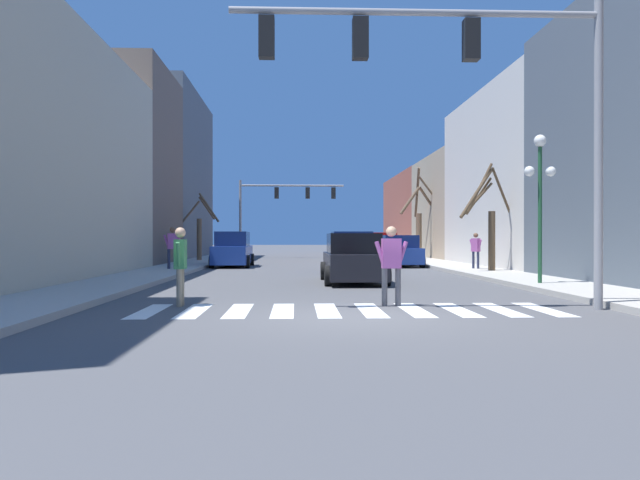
{
  "coord_description": "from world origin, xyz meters",
  "views": [
    {
      "loc": [
        -1.09,
        -11.56,
        1.49
      ],
      "look_at": [
        0.44,
        27.58,
        1.35
      ],
      "focal_mm": 35.0,
      "sensor_mm": 36.0,
      "label": 1
    }
  ],
  "objects_px": {
    "street_lamp_right_corner": "(540,178)",
    "car_parked_left_far": "(233,251)",
    "car_driving_away_lane": "(399,252)",
    "street_tree_left_far": "(200,231)",
    "street_tree_left_near": "(488,221)",
    "street_tree_left_mid": "(421,219)",
    "traffic_signal_far": "(281,200)",
    "pedestrian_waiting_at_curb": "(476,247)",
    "car_parked_right_near": "(381,248)",
    "pedestrian_on_right_sidewalk": "(180,260)",
    "car_parked_right_far": "(351,253)",
    "pedestrian_crossing_street": "(172,244)",
    "traffic_signal_near": "(463,73)",
    "pedestrian_on_left_sidewalk": "(391,259)",
    "car_driving_toward_lane": "(353,260)"
  },
  "relations": [
    {
      "from": "traffic_signal_far",
      "to": "pedestrian_waiting_at_curb",
      "type": "distance_m",
      "value": 21.59
    },
    {
      "from": "traffic_signal_far",
      "to": "car_parked_right_near",
      "type": "distance_m",
      "value": 10.42
    },
    {
      "from": "street_lamp_right_corner",
      "to": "street_tree_left_mid",
      "type": "xyz_separation_m",
      "value": [
        0.99,
        22.62,
        -0.54
      ]
    },
    {
      "from": "car_parked_right_near",
      "to": "pedestrian_waiting_at_curb",
      "type": "relative_size",
      "value": 2.65
    },
    {
      "from": "car_parked_right_far",
      "to": "pedestrian_on_right_sidewalk",
      "type": "relative_size",
      "value": 2.57
    },
    {
      "from": "street_lamp_right_corner",
      "to": "pedestrian_waiting_at_curb",
      "type": "distance_m",
      "value": 8.97
    },
    {
      "from": "car_parked_left_far",
      "to": "car_driving_toward_lane",
      "type": "distance_m",
      "value": 12.61
    },
    {
      "from": "street_tree_left_near",
      "to": "pedestrian_waiting_at_curb",
      "type": "bearing_deg",
      "value": 90.76
    },
    {
      "from": "pedestrian_on_right_sidewalk",
      "to": "street_tree_left_mid",
      "type": "xyz_separation_m",
      "value": [
        10.75,
        27.16,
        1.71
      ]
    },
    {
      "from": "pedestrian_waiting_at_curb",
      "to": "street_tree_left_far",
      "type": "bearing_deg",
      "value": 17.56
    },
    {
      "from": "car_driving_away_lane",
      "to": "street_tree_left_near",
      "type": "xyz_separation_m",
      "value": [
        2.54,
        -6.76,
        1.42
      ]
    },
    {
      "from": "car_parked_right_far",
      "to": "pedestrian_crossing_street",
      "type": "bearing_deg",
      "value": 90.07
    },
    {
      "from": "car_driving_toward_lane",
      "to": "pedestrian_on_right_sidewalk",
      "type": "bearing_deg",
      "value": 147.6
    },
    {
      "from": "car_parked_right_far",
      "to": "street_tree_left_near",
      "type": "xyz_separation_m",
      "value": [
        5.45,
        -1.93,
        1.37
      ]
    },
    {
      "from": "car_parked_left_far",
      "to": "car_parked_right_near",
      "type": "xyz_separation_m",
      "value": [
        8.58,
        6.72,
        0.0
      ]
    },
    {
      "from": "traffic_signal_far",
      "to": "street_lamp_right_corner",
      "type": "distance_m",
      "value": 29.29
    },
    {
      "from": "car_driving_away_lane",
      "to": "street_tree_left_far",
      "type": "relative_size",
      "value": 1.02
    },
    {
      "from": "traffic_signal_far",
      "to": "car_driving_away_lane",
      "type": "bearing_deg",
      "value": -65.59
    },
    {
      "from": "car_parked_right_near",
      "to": "street_tree_left_near",
      "type": "bearing_deg",
      "value": -169.45
    },
    {
      "from": "car_parked_left_far",
      "to": "traffic_signal_far",
      "type": "bearing_deg",
      "value": -8.51
    },
    {
      "from": "street_lamp_right_corner",
      "to": "car_parked_left_far",
      "type": "height_order",
      "value": "street_lamp_right_corner"
    },
    {
      "from": "traffic_signal_far",
      "to": "pedestrian_on_left_sidewalk",
      "type": "height_order",
      "value": "traffic_signal_far"
    },
    {
      "from": "car_parked_right_near",
      "to": "pedestrian_on_right_sidewalk",
      "type": "height_order",
      "value": "car_parked_right_near"
    },
    {
      "from": "street_tree_left_mid",
      "to": "car_driving_away_lane",
      "type": "bearing_deg",
      "value": -108.2
    },
    {
      "from": "car_driving_toward_lane",
      "to": "pedestrian_on_right_sidewalk",
      "type": "distance_m",
      "value": 8.25
    },
    {
      "from": "pedestrian_on_left_sidewalk",
      "to": "street_tree_left_mid",
      "type": "height_order",
      "value": "street_tree_left_mid"
    },
    {
      "from": "car_parked_right_near",
      "to": "street_tree_left_near",
      "type": "distance_m",
      "value": 13.92
    },
    {
      "from": "pedestrian_crossing_street",
      "to": "street_tree_left_near",
      "type": "height_order",
      "value": "street_tree_left_near"
    },
    {
      "from": "traffic_signal_far",
      "to": "street_tree_left_far",
      "type": "relative_size",
      "value": 1.9
    },
    {
      "from": "traffic_signal_near",
      "to": "pedestrian_crossing_street",
      "type": "bearing_deg",
      "value": 121.17
    },
    {
      "from": "car_parked_right_near",
      "to": "traffic_signal_near",
      "type": "bearing_deg",
      "value": 175.85
    },
    {
      "from": "car_driving_away_lane",
      "to": "pedestrian_waiting_at_curb",
      "type": "bearing_deg",
      "value": -153.8
    },
    {
      "from": "traffic_signal_far",
      "to": "street_tree_left_far",
      "type": "bearing_deg",
      "value": -119.46
    },
    {
      "from": "pedestrian_crossing_street",
      "to": "pedestrian_on_left_sidewalk",
      "type": "xyz_separation_m",
      "value": [
        7.42,
        -13.66,
        -0.19
      ]
    },
    {
      "from": "car_parked_right_near",
      "to": "car_parked_right_far",
      "type": "xyz_separation_m",
      "value": [
        -2.91,
        -11.69,
        -0.02
      ]
    },
    {
      "from": "pedestrian_on_left_sidewalk",
      "to": "pedestrian_crossing_street",
      "type": "bearing_deg",
      "value": -64.91
    },
    {
      "from": "pedestrian_on_right_sidewalk",
      "to": "pedestrian_waiting_at_curb",
      "type": "height_order",
      "value": "pedestrian_on_right_sidewalk"
    },
    {
      "from": "street_tree_left_near",
      "to": "street_tree_left_mid",
      "type": "xyz_separation_m",
      "value": [
        0.36,
        15.59,
        0.54
      ]
    },
    {
      "from": "car_parked_right_near",
      "to": "pedestrian_on_right_sidewalk",
      "type": "distance_m",
      "value": 26.39
    },
    {
      "from": "pedestrian_on_right_sidewalk",
      "to": "pedestrian_waiting_at_curb",
      "type": "xyz_separation_m",
      "value": [
        10.37,
        13.22,
        0.05
      ]
    },
    {
      "from": "car_parked_right_far",
      "to": "street_tree_left_mid",
      "type": "bearing_deg",
      "value": -23.04
    },
    {
      "from": "traffic_signal_far",
      "to": "street_tree_left_near",
      "type": "height_order",
      "value": "traffic_signal_far"
    },
    {
      "from": "car_parked_right_far",
      "to": "pedestrian_on_right_sidewalk",
      "type": "bearing_deg",
      "value": 159.89
    },
    {
      "from": "traffic_signal_far",
      "to": "street_lamp_right_corner",
      "type": "xyz_separation_m",
      "value": [
        8.38,
        -28.05,
        -1.06
      ]
    },
    {
      "from": "car_parked_left_far",
      "to": "street_tree_left_near",
      "type": "bearing_deg",
      "value": -121.8
    },
    {
      "from": "traffic_signal_near",
      "to": "car_parked_right_near",
      "type": "distance_m",
      "value": 26.58
    },
    {
      "from": "car_driving_away_lane",
      "to": "street_tree_left_mid",
      "type": "bearing_deg",
      "value": -18.2
    },
    {
      "from": "car_driving_toward_lane",
      "to": "pedestrian_crossing_street",
      "type": "height_order",
      "value": "pedestrian_crossing_street"
    },
    {
      "from": "pedestrian_on_right_sidewalk",
      "to": "street_tree_left_near",
      "type": "xyz_separation_m",
      "value": [
        10.39,
        11.58,
        1.17
      ]
    },
    {
      "from": "car_parked_left_far",
      "to": "street_lamp_right_corner",
      "type": "bearing_deg",
      "value": -143.01
    }
  ]
}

